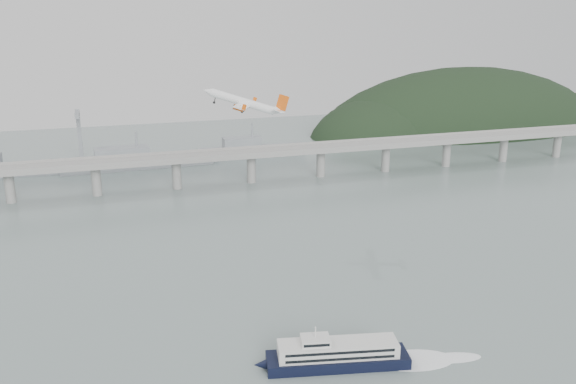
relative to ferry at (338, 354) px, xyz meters
name	(u,v)px	position (x,y,z in m)	size (l,w,h in m)	color
ground	(333,326)	(8.22, 24.40, -3.92)	(900.00, 900.00, 0.00)	slate
bridge	(220,159)	(7.07, 224.40, 13.73)	(800.00, 22.00, 23.90)	gray
headland	(474,146)	(293.39, 356.15, -23.26)	(365.00, 155.00, 156.00)	black
ferry	(338,354)	(0.00, 0.00, 0.00)	(76.02, 24.40, 14.45)	black
airliner	(245,103)	(-4.60, 102.45, 68.25)	(37.14, 34.80, 13.63)	white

